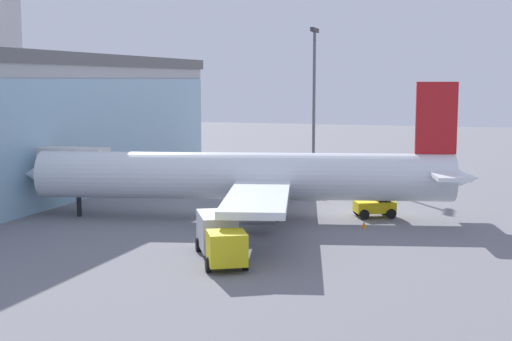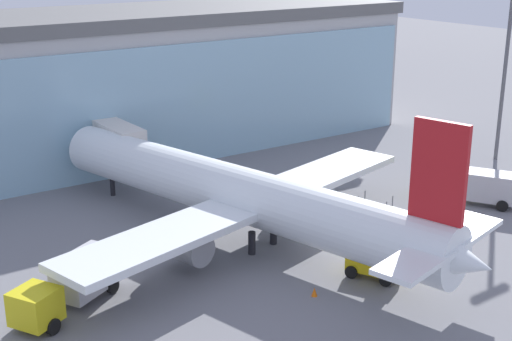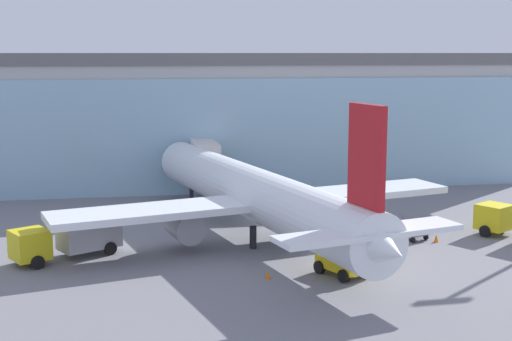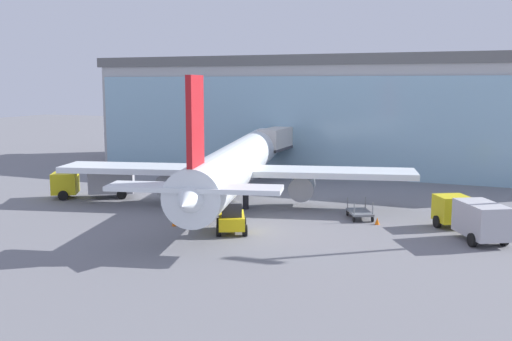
{
  "view_description": "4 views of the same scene",
  "coord_description": "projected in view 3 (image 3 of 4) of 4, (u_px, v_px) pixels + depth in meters",
  "views": [
    {
      "loc": [
        -57.14,
        -8.7,
        11.15
      ],
      "look_at": [
        -0.29,
        8.82,
        3.57
      ],
      "focal_mm": 50.0,
      "sensor_mm": 36.0,
      "label": 1
    },
    {
      "loc": [
        -29.05,
        -29.6,
        20.06
      ],
      "look_at": [
        -2.1,
        7.81,
        5.14
      ],
      "focal_mm": 50.0,
      "sensor_mm": 36.0,
      "label": 2
    },
    {
      "loc": [
        -13.16,
        -42.05,
        13.76
      ],
      "look_at": [
        -2.78,
        9.48,
        5.03
      ],
      "focal_mm": 50.0,
      "sensor_mm": 36.0,
      "label": 3
    },
    {
      "loc": [
        17.4,
        -39.04,
        10.58
      ],
      "look_at": [
        -0.86,
        7.42,
        3.2
      ],
      "focal_mm": 42.0,
      "sensor_mm": 36.0,
      "label": 4
    }
  ],
  "objects": [
    {
      "name": "safety_cone_nose",
      "position": [
        268.0,
        275.0,
        43.74
      ],
      "size": [
        0.36,
        0.36,
        0.55
      ],
      "primitive_type": "cone",
      "color": "orange",
      "rests_on": "ground"
    },
    {
      "name": "jet_bridge",
      "position": [
        201.0,
        153.0,
        69.23
      ],
      "size": [
        2.27,
        11.15,
        5.51
      ],
      "rotation": [
        0.0,
        0.0,
        1.57
      ],
      "color": "silver",
      "rests_on": "ground"
    },
    {
      "name": "safety_cone_wingtip",
      "position": [
        436.0,
        238.0,
        52.26
      ],
      "size": [
        0.36,
        0.36,
        0.55
      ],
      "primitive_type": "cone",
      "color": "orange",
      "rests_on": "ground"
    },
    {
      "name": "airplane",
      "position": [
        256.0,
        195.0,
        52.39
      ],
      "size": [
        30.51,
        36.59,
        11.02
      ],
      "rotation": [
        0.0,
        0.0,
        1.8
      ],
      "color": "white",
      "rests_on": "ground"
    },
    {
      "name": "catering_truck",
      "position": [
        71.0,
        236.0,
        48.14
      ],
      "size": [
        7.47,
        5.38,
        2.65
      ],
      "rotation": [
        0.0,
        0.0,
        3.63
      ],
      "color": "yellow",
      "rests_on": "ground"
    },
    {
      "name": "terminal_building",
      "position": [
        236.0,
        117.0,
        77.44
      ],
      "size": [
        61.92,
        17.71,
        13.7
      ],
      "rotation": [
        0.0,
        0.0,
        -0.03
      ],
      "color": "#AFAFAF",
      "rests_on": "ground"
    },
    {
      "name": "baggage_cart",
      "position": [
        408.0,
        232.0,
        53.28
      ],
      "size": [
        2.65,
        3.22,
        1.5
      ],
      "rotation": [
        0.0,
        0.0,
        2.02
      ],
      "color": "slate",
      "rests_on": "ground"
    },
    {
      "name": "ground",
      "position": [
        328.0,
        270.0,
        45.48
      ],
      "size": [
        240.0,
        240.0,
        0.0
      ],
      "primitive_type": "plane",
      "color": "slate"
    },
    {
      "name": "pushback_tug",
      "position": [
        344.0,
        260.0,
        44.32
      ],
      "size": [
        3.23,
        3.66,
        2.3
      ],
      "rotation": [
        0.0,
        0.0,
        2.0
      ],
      "color": "yellow",
      "rests_on": "ground"
    }
  ]
}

